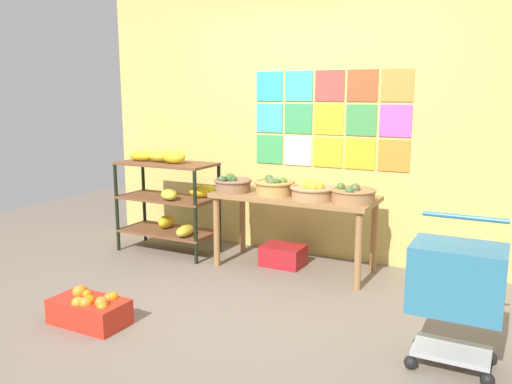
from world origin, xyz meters
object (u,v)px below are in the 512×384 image
fruit_basket_back_left (313,191)px  display_table (294,205)px  fruit_basket_centre (233,184)px  orange_crate_foreground (90,310)px  fruit_basket_back_right (353,194)px  shopping_cart (457,283)px  fruit_basket_right (274,186)px  produce_crate_under_table (283,255)px  banana_shelf_unit (170,191)px

fruit_basket_back_left → display_table: bearing=155.0°
fruit_basket_centre → fruit_basket_back_left: bearing=1.6°
display_table → orange_crate_foreground: size_ratio=2.72×
fruit_basket_back_right → shopping_cart: 1.52m
display_table → fruit_basket_back_right: bearing=-8.0°
fruit_basket_back_left → shopping_cart: bearing=-40.1°
fruit_basket_right → fruit_basket_back_right: bearing=-0.0°
produce_crate_under_table → orange_crate_foreground: bearing=-110.9°
fruit_basket_back_left → fruit_basket_right: (-0.38, 0.02, 0.01)m
fruit_basket_back_left → shopping_cart: (1.33, -1.12, -0.26)m
fruit_basket_back_right → fruit_basket_right: bearing=180.0°
banana_shelf_unit → display_table: size_ratio=0.72×
fruit_basket_back_left → fruit_basket_back_right: 0.36m
produce_crate_under_table → display_table: bearing=-17.9°
produce_crate_under_table → shopping_cart: (1.68, -1.26, 0.43)m
fruit_basket_back_right → produce_crate_under_table: size_ratio=0.99×
fruit_basket_centre → fruit_basket_back_right: fruit_basket_centre is taller
orange_crate_foreground → shopping_cart: 2.47m
fruit_basket_centre → produce_crate_under_table: bearing=19.9°
fruit_basket_right → produce_crate_under_table: size_ratio=0.94×
fruit_basket_right → produce_crate_under_table: (0.04, 0.12, -0.69)m
fruit_basket_back_left → orange_crate_foreground: 2.08m
banana_shelf_unit → shopping_cart: (2.90, -1.14, -0.12)m
fruit_basket_back_right → orange_crate_foreground: (-1.39, -1.69, -0.67)m
fruit_basket_right → produce_crate_under_table: bearing=72.5°
banana_shelf_unit → fruit_basket_centre: bearing=-3.1°
fruit_basket_centre → produce_crate_under_table: 0.84m
fruit_basket_back_left → produce_crate_under_table: (-0.35, 0.14, -0.69)m
produce_crate_under_table → orange_crate_foreground: 1.94m
banana_shelf_unit → fruit_basket_back_right: banana_shelf_unit is taller
fruit_basket_back_left → produce_crate_under_table: 0.78m
orange_crate_foreground → fruit_basket_centre: bearing=81.9°
fruit_basket_back_right → produce_crate_under_table: 0.98m
fruit_basket_right → shopping_cart: 2.08m
fruit_basket_centre → produce_crate_under_table: size_ratio=0.92×
banana_shelf_unit → fruit_basket_right: 1.19m
fruit_basket_right → fruit_basket_back_right: size_ratio=0.95×
fruit_basket_centre → banana_shelf_unit: bearing=176.9°
banana_shelf_unit → fruit_basket_back_left: 1.57m
display_table → fruit_basket_right: size_ratio=4.02×
shopping_cart → banana_shelf_unit: bearing=147.9°
fruit_basket_back_left → shopping_cart: shopping_cart is taller
fruit_basket_back_left → orange_crate_foreground: bearing=-121.8°
display_table → fruit_basket_centre: 0.62m
produce_crate_under_table → banana_shelf_unit: bearing=-174.2°
display_table → fruit_basket_back_right: (0.57, -0.08, 0.16)m
banana_shelf_unit → shopping_cart: size_ratio=1.21×
banana_shelf_unit → fruit_basket_back_left: size_ratio=2.68×
fruit_basket_back_left → fruit_basket_centre: bearing=-178.4°
fruit_basket_back_right → orange_crate_foreground: size_ratio=0.71×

